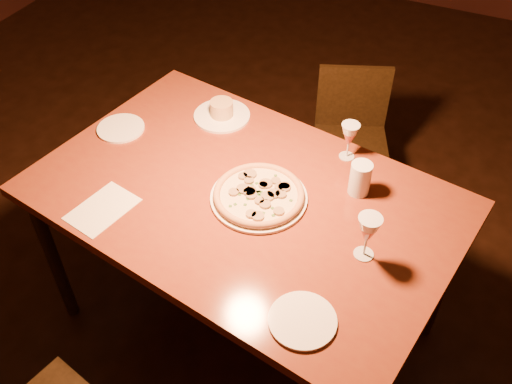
% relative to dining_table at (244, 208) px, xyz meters
% --- Properties ---
extents(floor, '(7.00, 7.00, 0.00)m').
position_rel_dining_table_xyz_m(floor, '(-0.20, 0.16, -0.76)').
color(floor, black).
rests_on(floor, ground).
extents(dining_table, '(1.72, 1.26, 0.84)m').
position_rel_dining_table_xyz_m(dining_table, '(0.00, 0.00, 0.00)').
color(dining_table, brown).
rests_on(dining_table, floor).
extents(chair_far, '(0.49, 0.49, 0.78)m').
position_rel_dining_table_xyz_m(chair_far, '(0.13, 1.02, -0.32)').
color(chair_far, black).
rests_on(chair_far, floor).
extents(pizza_plate, '(0.36, 0.36, 0.04)m').
position_rel_dining_table_xyz_m(pizza_plate, '(0.06, 0.00, 0.10)').
color(pizza_plate, white).
rests_on(pizza_plate, dining_table).
extents(ramekin_saucer, '(0.24, 0.24, 0.08)m').
position_rel_dining_table_xyz_m(ramekin_saucer, '(-0.30, 0.39, 0.10)').
color(ramekin_saucer, white).
rests_on(ramekin_saucer, dining_table).
extents(wine_glass_far, '(0.07, 0.07, 0.16)m').
position_rel_dining_table_xyz_m(wine_glass_far, '(0.28, 0.37, 0.15)').
color(wine_glass_far, '#B8534C').
rests_on(wine_glass_far, dining_table).
extents(wine_glass_right, '(0.08, 0.08, 0.18)m').
position_rel_dining_table_xyz_m(wine_glass_right, '(0.49, -0.09, 0.16)').
color(wine_glass_right, '#B8534C').
rests_on(wine_glass_right, dining_table).
extents(water_tumbler, '(0.08, 0.08, 0.13)m').
position_rel_dining_table_xyz_m(water_tumbler, '(0.38, 0.20, 0.14)').
color(water_tumbler, silver).
rests_on(water_tumbler, dining_table).
extents(side_plate_left, '(0.20, 0.20, 0.01)m').
position_rel_dining_table_xyz_m(side_plate_left, '(-0.65, 0.13, 0.08)').
color(side_plate_left, white).
rests_on(side_plate_left, dining_table).
extents(side_plate_near, '(0.21, 0.21, 0.01)m').
position_rel_dining_table_xyz_m(side_plate_near, '(0.41, -0.42, 0.08)').
color(side_plate_near, white).
rests_on(side_plate_near, dining_table).
extents(menu_card, '(0.21, 0.27, 0.00)m').
position_rel_dining_table_xyz_m(menu_card, '(-0.43, -0.29, 0.08)').
color(menu_card, white).
rests_on(menu_card, dining_table).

